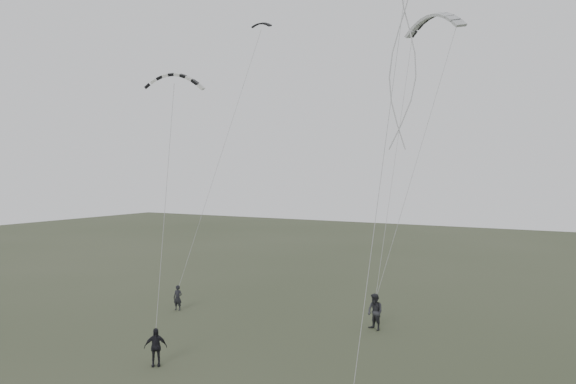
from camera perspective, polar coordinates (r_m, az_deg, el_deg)
The scene contains 7 objects.
ground at distance 26.29m, azimuth -7.80°, elevation -16.96°, with size 140.00×140.00×0.00m, color #363F28.
flyer_left at distance 35.95m, azimuth -11.14°, elevation -10.50°, with size 0.56×0.37×1.54m, color black.
flyer_right at distance 31.37m, azimuth 8.84°, elevation -11.95°, with size 0.95×0.74×1.96m, color #27272C.
flyer_center at distance 26.27m, azimuth -13.31°, elevation -15.07°, with size 0.99×0.41×1.68m, color black.
kite_dark_small at distance 39.15m, azimuth -2.74°, elevation 16.73°, with size 1.34×0.40×0.47m, color black, non-canonical shape.
kite_pale_large at distance 36.15m, azimuth 14.60°, elevation 17.01°, with size 3.83×0.86×1.58m, color #ACAFB1, non-canonical shape.
kite_striped at distance 30.35m, azimuth -11.49°, elevation 11.61°, with size 3.06×0.76×1.20m, color black, non-canonical shape.
Camera 1 is at (15.08, -19.77, 8.53)m, focal length 35.00 mm.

